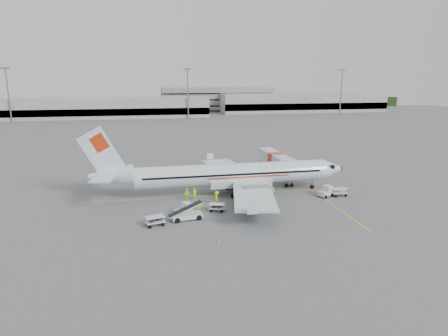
{
  "coord_description": "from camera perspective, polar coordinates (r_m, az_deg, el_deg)",
  "views": [
    {
      "loc": [
        -10.6,
        -54.73,
        17.51
      ],
      "look_at": [
        0.0,
        2.0,
        3.8
      ],
      "focal_mm": 30.0,
      "sensor_mm": 36.0,
      "label": 1
    }
  ],
  "objects": [
    {
      "name": "crew_b",
      "position": [
        55.93,
        -5.69,
        -3.99
      ],
      "size": [
        1.1,
        1.08,
        1.79
      ],
      "primitive_type": "imported",
      "rotation": [
        0.0,
        0.0,
        -0.72
      ],
      "color": "#9FE00F",
      "rests_on": "ground"
    },
    {
      "name": "stripe_lead",
      "position": [
        58.43,
        0.36,
        -4.07
      ],
      "size": [
        44.0,
        0.2,
        0.01
      ],
      "primitive_type": "cube",
      "color": "yellow",
      "rests_on": "ground"
    },
    {
      "name": "cart_empty_b",
      "position": [
        60.27,
        17.13,
        -3.54
      ],
      "size": [
        2.34,
        1.41,
        1.21
      ],
      "primitive_type": null,
      "rotation": [
        0.0,
        0.0,
        0.01
      ],
      "color": "silver",
      "rests_on": "ground"
    },
    {
      "name": "cone_port",
      "position": [
        77.17,
        -3.63,
        0.43
      ],
      "size": [
        0.33,
        0.33,
        0.54
      ],
      "primitive_type": "cone",
      "color": "orange",
      "rests_on": "ground"
    },
    {
      "name": "cone_stbd",
      "position": [
        41.84,
        -0.89,
        -10.94
      ],
      "size": [
        0.35,
        0.35,
        0.58
      ],
      "primitive_type": "cone",
      "color": "orange",
      "rests_on": "ground"
    },
    {
      "name": "tug_fore",
      "position": [
        59.22,
        15.22,
        -3.45
      ],
      "size": [
        2.54,
        2.14,
        1.71
      ],
      "primitive_type": null,
      "rotation": [
        0.0,
        0.0,
        0.48
      ],
      "color": "silver",
      "rests_on": "ground"
    },
    {
      "name": "stripe_cross",
      "position": [
        55.63,
        16.36,
        -5.54
      ],
      "size": [
        0.2,
        20.0,
        0.01
      ],
      "primitive_type": "cube",
      "color": "yellow",
      "rests_on": "ground"
    },
    {
      "name": "crew_d",
      "position": [
        49.98,
        -3.85,
        -6.02
      ],
      "size": [
        1.14,
        0.55,
        1.89
      ],
      "primitive_type": "imported",
      "rotation": [
        0.0,
        0.0,
        3.23
      ],
      "color": "#9FE00F",
      "rests_on": "ground"
    },
    {
      "name": "terminal_east",
      "position": [
        215.74,
        11.54,
        9.77
      ],
      "size": [
        90.0,
        26.0,
        10.0
      ],
      "primitive_type": null,
      "color": "gray",
      "rests_on": "ground"
    },
    {
      "name": "ground",
      "position": [
        58.43,
        0.36,
        -4.07
      ],
      "size": [
        360.0,
        360.0,
        0.0
      ],
      "primitive_type": "plane",
      "color": "#56595B"
    },
    {
      "name": "mast_east",
      "position": [
        195.15,
        17.41,
        10.86
      ],
      "size": [
        3.2,
        1.2,
        22.0
      ],
      "primitive_type": null,
      "color": "slate",
      "rests_on": "ground"
    },
    {
      "name": "cart_loaded_a",
      "position": [
        46.98,
        -10.47,
        -7.97
      ],
      "size": [
        2.59,
        1.94,
        1.2
      ],
      "primitive_type": null,
      "rotation": [
        0.0,
        0.0,
        0.27
      ],
      "color": "silver",
      "rests_on": "ground"
    },
    {
      "name": "crew_a",
      "position": [
        56.04,
        -4.49,
        -3.95
      ],
      "size": [
        0.76,
        0.71,
        1.75
      ],
      "primitive_type": "imported",
      "rotation": [
        0.0,
        0.0,
        0.61
      ],
      "color": "#9FE00F",
      "rests_on": "ground"
    },
    {
      "name": "mast_center",
      "position": [
        173.55,
        -5.52,
        11.15
      ],
      "size": [
        3.2,
        1.2,
        22.0
      ],
      "primitive_type": null,
      "color": "slate",
      "rests_on": "ground"
    },
    {
      "name": "tug_aft",
      "position": [
        49.59,
        -6.19,
        -6.32
      ],
      "size": [
        2.59,
        2.15,
        1.74
      ],
      "primitive_type": null,
      "rotation": [
        0.0,
        0.0,
        0.46
      ],
      "color": "silver",
      "rests_on": "ground"
    },
    {
      "name": "parking_garage",
      "position": [
        217.91,
        -1.19,
        10.6
      ],
      "size": [
        62.0,
        24.0,
        14.0
      ],
      "primitive_type": null,
      "color": "slate",
      "rests_on": "ground"
    },
    {
      "name": "tug_mid",
      "position": [
        55.61,
        4.64,
        -4.21
      ],
      "size": [
        2.18,
        1.54,
        1.53
      ],
      "primitive_type": null,
      "rotation": [
        0.0,
        0.0,
        -0.22
      ],
      "color": "silver",
      "rests_on": "ground"
    },
    {
      "name": "crew_c",
      "position": [
        53.81,
        -1.12,
        -4.55
      ],
      "size": [
        0.9,
        1.34,
        1.93
      ],
      "primitive_type": "imported",
      "rotation": [
        0.0,
        0.0,
        1.73
      ],
      "color": "#9FE00F",
      "rests_on": "ground"
    },
    {
      "name": "jet_bridge",
      "position": [
        68.38,
        7.93,
        0.36
      ],
      "size": [
        3.84,
        17.46,
        4.56
      ],
      "primitive_type": null,
      "rotation": [
        0.0,
        0.0,
        0.03
      ],
      "color": "silver",
      "rests_on": "ground"
    },
    {
      "name": "terminal_west",
      "position": [
        187.5,
        -19.81,
        8.61
      ],
      "size": [
        110.0,
        22.0,
        9.0
      ],
      "primitive_type": null,
      "color": "gray",
      "rests_on": "ground"
    },
    {
      "name": "cone_nose",
      "position": [
        57.28,
        14.1,
        -4.57
      ],
      "size": [
        0.34,
        0.34,
        0.55
      ],
      "primitive_type": "cone",
      "color": "orange",
      "rests_on": "ground"
    },
    {
      "name": "cart_loaded_b",
      "position": [
        51.09,
        -1.09,
        -6.04
      ],
      "size": [
        2.32,
        1.74,
        1.08
      ],
      "primitive_type": null,
      "rotation": [
        0.0,
        0.0,
        -0.27
      ],
      "color": "silver",
      "rests_on": "ground"
    },
    {
      "name": "aircraft",
      "position": [
        57.57,
        1.36,
        1.26
      ],
      "size": [
        39.97,
        31.56,
        10.89
      ],
      "primitive_type": null,
      "rotation": [
        0.0,
        0.0,
        0.02
      ],
      "color": "silver",
      "rests_on": "ground"
    },
    {
      "name": "treeline",
      "position": [
        230.43,
        -8.04,
        9.62
      ],
      "size": [
        300.0,
        3.0,
        6.0
      ],
      "primitive_type": null,
      "color": "black",
      "rests_on": "ground"
    },
    {
      "name": "cart_empty_a",
      "position": [
        53.34,
        4.24,
        -5.12
      ],
      "size": [
        2.48,
        1.53,
        1.26
      ],
      "primitive_type": null,
      "rotation": [
        0.0,
        0.0,
        0.04
      ],
      "color": "silver",
      "rests_on": "ground"
    },
    {
      "name": "belt_loader",
      "position": [
        48.13,
        -5.73,
        -6.24
      ],
      "size": [
        5.5,
        2.87,
        2.84
      ],
      "primitive_type": null,
      "rotation": [
        0.0,
        0.0,
        0.18
      ],
      "color": "silver",
      "rests_on": "ground"
    },
    {
      "name": "mast_west",
      "position": [
        182.77,
        -30.0,
        9.57
      ],
      "size": [
        3.2,
        1.2,
        22.0
      ],
      "primitive_type": null,
      "color": "slate",
      "rests_on": "ground"
    }
  ]
}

